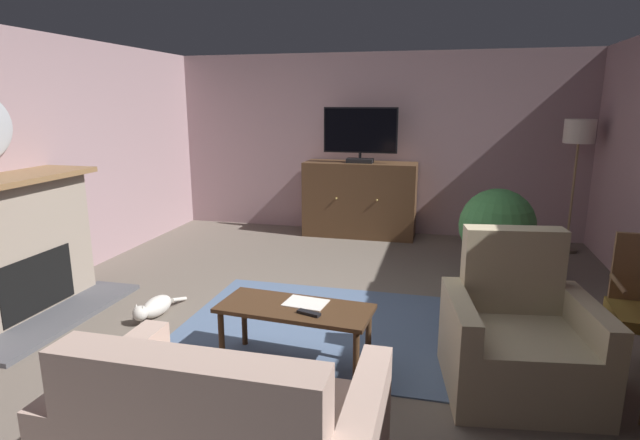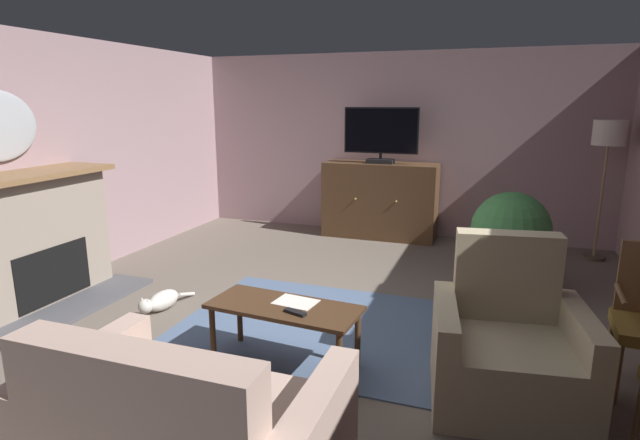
{
  "view_description": "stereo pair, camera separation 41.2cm",
  "coord_description": "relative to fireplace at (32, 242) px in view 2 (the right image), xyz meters",
  "views": [
    {
      "loc": [
        1.02,
        -3.89,
        1.9
      ],
      "look_at": [
        0.02,
        0.21,
        0.91
      ],
      "focal_mm": 28.46,
      "sensor_mm": 36.0,
      "label": 1
    },
    {
      "loc": [
        1.42,
        -3.77,
        1.9
      ],
      "look_at": [
        0.02,
        0.21,
        0.91
      ],
      "focal_mm": 28.46,
      "sensor_mm": 36.0,
      "label": 2
    }
  ],
  "objects": [
    {
      "name": "ground_plane",
      "position": [
        2.67,
        0.34,
        -0.63
      ],
      "size": [
        6.49,
        7.58,
        0.04
      ],
      "primitive_type": "cube",
      "color": "#665B51"
    },
    {
      "name": "wall_back",
      "position": [
        2.67,
        3.88,
        0.68
      ],
      "size": [
        6.49,
        0.1,
        2.58
      ],
      "primitive_type": "cube",
      "color": "gray",
      "rests_on": "ground_plane"
    },
    {
      "name": "wall_left",
      "position": [
        -0.33,
        0.34,
        0.68
      ],
      "size": [
        0.1,
        7.58,
        2.58
      ],
      "primitive_type": "cube",
      "color": "gray",
      "rests_on": "ground_plane"
    },
    {
      "name": "rug_central",
      "position": [
        2.71,
        0.4,
        -0.6
      ],
      "size": [
        2.32,
        1.84,
        0.01
      ],
      "primitive_type": "cube",
      "color": "slate",
      "rests_on": "ground_plane"
    },
    {
      "name": "fireplace",
      "position": [
        0.0,
        0.0,
        0.0
      ],
      "size": [
        0.96,
        1.69,
        1.27
      ],
      "color": "#4C4C51",
      "rests_on": "ground_plane"
    },
    {
      "name": "tv_cabinet",
      "position": [
        2.54,
        3.53,
        -0.1
      ],
      "size": [
        1.59,
        0.57,
        1.06
      ],
      "color": "#352315",
      "rests_on": "ground_plane"
    },
    {
      "name": "television",
      "position": [
        2.54,
        3.48,
        0.86
      ],
      "size": [
        1.03,
        0.2,
        0.76
      ],
      "color": "black",
      "rests_on": "tv_cabinet"
    },
    {
      "name": "coffee_table",
      "position": [
        2.71,
        -0.3,
        -0.2
      ],
      "size": [
        1.14,
        0.55,
        0.47
      ],
      "color": "#422B19",
      "rests_on": "ground_plane"
    },
    {
      "name": "tv_remote",
      "position": [
        2.84,
        -0.41,
        -0.13
      ],
      "size": [
        0.18,
        0.1,
        0.02
      ],
      "primitive_type": "cube",
      "rotation": [
        0.0,
        0.0,
        5.98
      ],
      "color": "black",
      "rests_on": "coffee_table"
    },
    {
      "name": "folded_newspaper",
      "position": [
        2.77,
        -0.22,
        -0.13
      ],
      "size": [
        0.32,
        0.25,
        0.01
      ],
      "primitive_type": "cube",
      "rotation": [
        0.0,
        0.0,
        -0.12
      ],
      "color": "silver",
      "rests_on": "coffee_table"
    },
    {
      "name": "sofa_floral",
      "position": [
        2.76,
        -1.63,
        -0.29
      ],
      "size": [
        1.45,
        0.95,
        0.94
      ],
      "color": "#BC9E8E",
      "rests_on": "ground_plane"
    },
    {
      "name": "armchair_facing_sofa",
      "position": [
        4.24,
        -0.21,
        -0.27
      ],
      "size": [
        1.05,
        0.98,
        1.05
      ],
      "color": "tan",
      "rests_on": "ground_plane"
    },
    {
      "name": "potted_plant_tall_palm_by_window",
      "position": [
        4.25,
        1.8,
        -0.0
      ],
      "size": [
        0.77,
        0.77,
        1.04
      ],
      "color": "slate",
      "rests_on": "ground_plane"
    },
    {
      "name": "cat",
      "position": [
        1.22,
        0.24,
        -0.52
      ],
      "size": [
        0.21,
        0.68,
        0.2
      ],
      "color": "beige",
      "rests_on": "ground_plane"
    },
    {
      "name": "floor_lamp",
      "position": [
        5.29,
        3.36,
        0.82
      ],
      "size": [
        0.36,
        0.36,
        1.69
      ],
      "color": "#4C4233",
      "rests_on": "ground_plane"
    }
  ]
}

